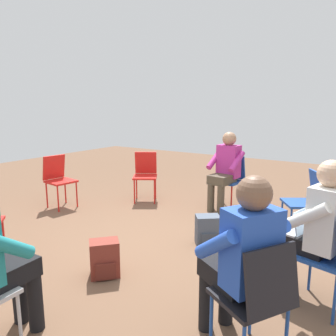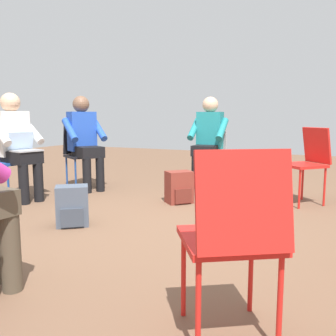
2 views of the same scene
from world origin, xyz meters
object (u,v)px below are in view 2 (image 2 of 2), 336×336
Objects in this scene: chair_northwest at (81,151)px; chair_northeast at (308,160)px; chair_north at (211,150)px; person_in_teal at (208,136)px; person_with_laptop at (17,141)px; chair_southeast at (234,232)px; person_in_blue at (85,137)px; backpack_near_laptop_user at (72,208)px; chair_west at (10,157)px; backpack_by_empty_chair at (179,189)px.

chair_northeast is at bearing 126.03° from chair_northwest.
person_in_teal reaches higher than chair_north.
chair_north is at bearing 152.68° from person_with_laptop.
person_with_laptop is at bearing 118.31° from chair_southeast.
chair_northwest and chair_northeast have the same top height.
person_in_blue reaches higher than chair_north.
person_in_blue is 1.80m from backpack_near_laptop_user.
chair_west is at bearing 156.59° from backpack_near_laptop_user.
chair_northwest is 1.00× the size of chair_northeast.
chair_southeast is at bearing 107.20° from chair_north.
chair_northeast is 1.47m from person_in_teal.
person_in_blue reaches higher than chair_southeast.
person_with_laptop is (0.16, -0.04, 0.20)m from chair_west.
chair_southeast is 2.66m from backpack_by_empty_chair.
chair_northwest is at bearing 104.82° from chair_southeast.
chair_west is 0.69× the size of person_with_laptop.
backpack_near_laptop_user is (1.09, -1.52, -0.34)m from chair_northwest.
chair_west is 2.36× the size of backpack_near_laptop_user.
chair_north is 0.26m from person_in_teal.
chair_west is at bearing 42.66° from chair_north.
backpack_by_empty_chair is (-1.25, 2.32, -0.34)m from chair_southeast.
chair_west and chair_northeast have the same top height.
chair_north is 1.34m from backpack_by_empty_chair.
chair_west is at bearing -162.59° from backpack_by_empty_chair.
chair_west is 0.96m from chair_northwest.
person_in_blue reaches higher than chair_northwest.
person_with_laptop reaches higher than chair_west.
chair_north is at bearing 15.40° from chair_northeast.
person_in_blue is at bearing 90.00° from chair_northwest.
person_in_blue is (-1.40, -1.07, 0.20)m from chair_north.
person_in_teal is at bearing 90.00° from chair_north.
person_in_teal is at bearing 146.66° from chair_west.
chair_northeast reaches higher than backpack_by_empty_chair.
backpack_near_laptop_user is at bearing 76.07° from person_in_teal.
chair_west is 1.00× the size of chair_northwest.
chair_northeast is at bearing 155.21° from person_in_teal.
person_with_laptop is 1.00× the size of person_in_blue.
chair_north and chair_northwest have the same top height.
chair_southeast is 2.11m from backpack_near_laptop_user.
person_with_laptop is at bearing 90.00° from chair_west.
chair_northwest reaches higher than backpack_by_empty_chair.
chair_northeast is at bearing 149.56° from chair_north.
chair_north reaches higher than backpack_near_laptop_user.
backpack_by_empty_chair is at bearing 67.11° from backpack_near_laptop_user.
backpack_near_laptop_user is (1.25, -0.57, -0.53)m from person_with_laptop.
person_with_laptop is 3.44× the size of backpack_by_empty_chair.
chair_northeast is 2.79m from person_in_blue.
person_in_teal reaches higher than backpack_by_empty_chair.
person_with_laptop reaches higher than chair_northwest.
person_with_laptop is 1.47m from backpack_near_laptop_user.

